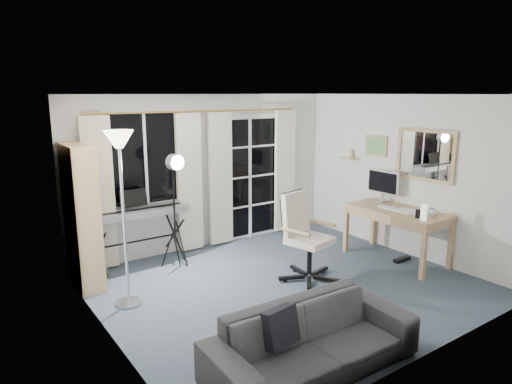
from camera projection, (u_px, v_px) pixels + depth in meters
floor at (287, 286)px, 5.86m from camera, size 4.50×4.00×0.02m
window at (145, 158)px, 6.53m from camera, size 1.20×0.08×1.40m
french_door at (249, 178)px, 7.64m from camera, size 1.32×0.09×2.11m
curtains at (205, 180)px, 7.05m from camera, size 3.60×0.07×2.13m
bookshelf at (79, 220)px, 5.69m from camera, size 0.32×0.85×1.81m
torchiere_lamp at (120, 167)px, 4.99m from camera, size 0.38×0.38×2.02m
keyboard_piano at (137, 214)px, 6.32m from camera, size 1.42×0.69×1.03m
studio_light at (175, 176)px, 6.18m from camera, size 0.34×0.34×1.65m
office_chair at (302, 228)px, 5.97m from camera, size 0.80×0.78×1.16m
desk at (397, 216)px, 6.61m from camera, size 0.74×1.45×0.77m
monitor at (383, 183)px, 6.99m from camera, size 0.19×0.56×0.48m
desk_clutter at (408, 225)px, 6.40m from camera, size 0.45×0.88×0.98m
mug at (433, 211)px, 6.23m from camera, size 0.13×0.10×0.13m
wall_mirror at (425, 155)px, 6.49m from camera, size 0.04×0.94×0.74m
framed_print at (376, 146)px, 7.21m from camera, size 0.03×0.42×0.32m
wall_shelf at (349, 155)px, 7.61m from camera, size 0.16×0.30×0.18m
sofa at (313, 330)px, 4.00m from camera, size 1.97×0.63×0.76m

